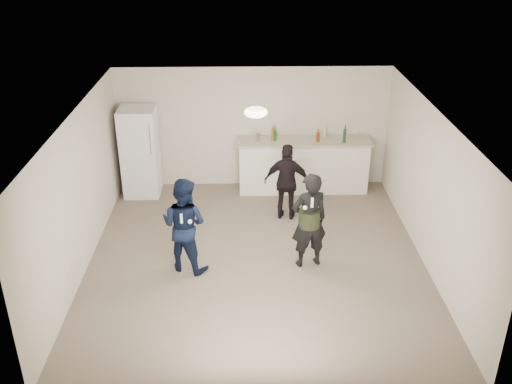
{
  "coord_description": "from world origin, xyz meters",
  "views": [
    {
      "loc": [
        -0.19,
        -8.01,
        5.13
      ],
      "look_at": [
        0.0,
        0.2,
        1.15
      ],
      "focal_mm": 40.0,
      "sensor_mm": 36.0,
      "label": 1
    }
  ],
  "objects_px": {
    "shaker": "(258,137)",
    "spectator": "(287,182)",
    "counter": "(303,166)",
    "man": "(184,225)",
    "fridge": "(140,152)",
    "woman": "(309,220)"
  },
  "relations": [
    {
      "from": "fridge",
      "to": "shaker",
      "type": "bearing_deg",
      "value": 1.47
    },
    {
      "from": "fridge",
      "to": "man",
      "type": "distance_m",
      "value": 3.02
    },
    {
      "from": "fridge",
      "to": "spectator",
      "type": "distance_m",
      "value": 3.09
    },
    {
      "from": "counter",
      "to": "shaker",
      "type": "relative_size",
      "value": 15.29
    },
    {
      "from": "shaker",
      "to": "man",
      "type": "relative_size",
      "value": 0.11
    },
    {
      "from": "man",
      "to": "woman",
      "type": "bearing_deg",
      "value": -154.67
    },
    {
      "from": "shaker",
      "to": "woman",
      "type": "relative_size",
      "value": 0.11
    },
    {
      "from": "man",
      "to": "spectator",
      "type": "height_order",
      "value": "man"
    },
    {
      "from": "fridge",
      "to": "woman",
      "type": "distance_m",
      "value": 4.13
    },
    {
      "from": "fridge",
      "to": "woman",
      "type": "relative_size",
      "value": 1.11
    },
    {
      "from": "counter",
      "to": "spectator",
      "type": "relative_size",
      "value": 1.77
    },
    {
      "from": "counter",
      "to": "woman",
      "type": "xyz_separation_m",
      "value": [
        -0.19,
        -2.81,
        0.28
      ]
    },
    {
      "from": "shaker",
      "to": "man",
      "type": "height_order",
      "value": "man"
    },
    {
      "from": "shaker",
      "to": "spectator",
      "type": "relative_size",
      "value": 0.12
    },
    {
      "from": "counter",
      "to": "spectator",
      "type": "distance_m",
      "value": 1.3
    },
    {
      "from": "counter",
      "to": "woman",
      "type": "distance_m",
      "value": 2.83
    },
    {
      "from": "woman",
      "to": "fridge",
      "type": "bearing_deg",
      "value": -56.46
    },
    {
      "from": "spectator",
      "to": "counter",
      "type": "bearing_deg",
      "value": -97.42
    },
    {
      "from": "counter",
      "to": "woman",
      "type": "height_order",
      "value": "woman"
    },
    {
      "from": "counter",
      "to": "shaker",
      "type": "height_order",
      "value": "shaker"
    },
    {
      "from": "fridge",
      "to": "shaker",
      "type": "distance_m",
      "value": 2.37
    },
    {
      "from": "fridge",
      "to": "woman",
      "type": "xyz_separation_m",
      "value": [
        3.09,
        -2.74,
        -0.09
      ]
    }
  ]
}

